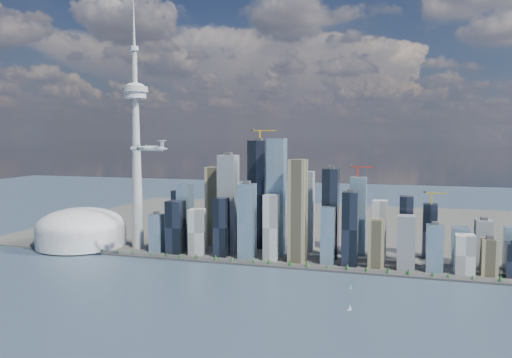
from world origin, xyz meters
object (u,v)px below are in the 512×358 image
(sailboat_west, at_px, (350,308))
(sailboat_east, at_px, (350,287))
(needle_tower, at_px, (136,144))
(airplane, at_px, (148,148))
(dome_stadium, at_px, (81,229))

(sailboat_west, xyz_separation_m, sailboat_east, (-9.07, 105.19, -0.14))
(needle_tower, distance_m, sailboat_west, 609.26)
(airplane, relative_size, sailboat_west, 8.46)
(needle_tower, xyz_separation_m, sailboat_west, (495.98, -266.41, -232.89))
(needle_tower, distance_m, dome_stadium, 241.40)
(airplane, bearing_deg, sailboat_west, -10.82)
(needle_tower, bearing_deg, dome_stadium, -175.91)
(sailboat_east, bearing_deg, airplane, -156.30)
(airplane, bearing_deg, sailboat_east, 5.25)
(airplane, distance_m, sailboat_east, 428.65)
(needle_tower, xyz_separation_m, dome_stadium, (-140.00, -10.00, -196.40))
(dome_stadium, bearing_deg, needle_tower, 4.09)
(needle_tower, height_order, sailboat_east, needle_tower)
(dome_stadium, xyz_separation_m, airplane, (265.13, -168.54, 192.63))
(needle_tower, relative_size, sailboat_east, 62.85)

